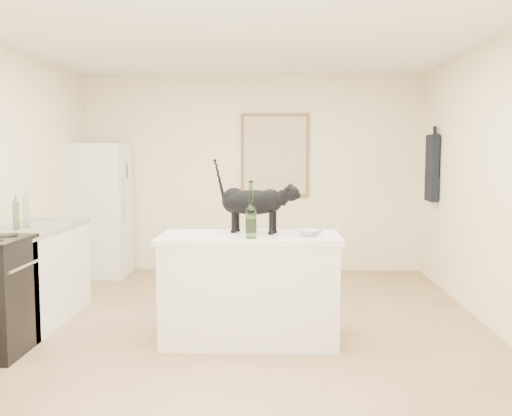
# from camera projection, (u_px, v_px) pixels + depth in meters

# --- Properties ---
(floor) EXTENTS (5.50, 5.50, 0.00)m
(floor) POSITION_uv_depth(u_px,v_px,m) (240.00, 333.00, 5.05)
(floor) COLOR tan
(floor) RESTS_ON ground
(ceiling) EXTENTS (5.50, 5.50, 0.00)m
(ceiling) POSITION_uv_depth(u_px,v_px,m) (239.00, 31.00, 4.80)
(ceiling) COLOR white
(ceiling) RESTS_ON ground
(wall_back) EXTENTS (4.50, 0.00, 4.50)m
(wall_back) POSITION_uv_depth(u_px,v_px,m) (253.00, 174.00, 7.66)
(wall_back) COLOR #FBEEC2
(wall_back) RESTS_ON ground
(wall_front) EXTENTS (4.50, 0.00, 4.50)m
(wall_front) POSITION_uv_depth(u_px,v_px,m) (193.00, 226.00, 2.19)
(wall_front) COLOR #FBEEC2
(wall_front) RESTS_ON ground
(wall_right) EXTENTS (0.00, 5.50, 5.50)m
(wall_right) POSITION_uv_depth(u_px,v_px,m) (504.00, 186.00, 4.85)
(wall_right) COLOR #FBEEC2
(wall_right) RESTS_ON ground
(island_base) EXTENTS (1.44, 0.67, 0.86)m
(island_base) POSITION_uv_depth(u_px,v_px,m) (250.00, 290.00, 4.81)
(island_base) COLOR white
(island_base) RESTS_ON floor
(island_top) EXTENTS (1.50, 0.70, 0.04)m
(island_top) POSITION_uv_depth(u_px,v_px,m) (250.00, 237.00, 4.76)
(island_top) COLOR white
(island_top) RESTS_ON island_base
(left_cabinets) EXTENTS (0.60, 1.40, 0.86)m
(left_cabinets) POSITION_uv_depth(u_px,v_px,m) (34.00, 276.00, 5.38)
(left_cabinets) COLOR white
(left_cabinets) RESTS_ON floor
(left_countertop) EXTENTS (0.62, 1.44, 0.04)m
(left_countertop) POSITION_uv_depth(u_px,v_px,m) (33.00, 228.00, 5.33)
(left_countertop) COLOR gray
(left_countertop) RESTS_ON left_cabinets
(fridge) EXTENTS (0.68, 0.68, 1.70)m
(fridge) POSITION_uv_depth(u_px,v_px,m) (100.00, 210.00, 7.38)
(fridge) COLOR white
(fridge) RESTS_ON floor
(artwork_frame) EXTENTS (0.90, 0.03, 1.10)m
(artwork_frame) POSITION_uv_depth(u_px,v_px,m) (275.00, 155.00, 7.60)
(artwork_frame) COLOR brown
(artwork_frame) RESTS_ON wall_back
(artwork_canvas) EXTENTS (0.82, 0.00, 1.02)m
(artwork_canvas) POSITION_uv_depth(u_px,v_px,m) (275.00, 155.00, 7.58)
(artwork_canvas) COLOR beige
(artwork_canvas) RESTS_ON wall_back
(hanging_garment) EXTENTS (0.08, 0.34, 0.80)m
(hanging_garment) POSITION_uv_depth(u_px,v_px,m) (432.00, 168.00, 6.88)
(hanging_garment) COLOR black
(hanging_garment) RESTS_ON wall_right
(black_cat) EXTENTS (0.70, 0.38, 0.47)m
(black_cat) POSITION_uv_depth(u_px,v_px,m) (253.00, 206.00, 4.86)
(black_cat) COLOR black
(black_cat) RESTS_ON island_top
(wine_bottle) EXTENTS (0.11, 0.11, 0.41)m
(wine_bottle) POSITION_uv_depth(u_px,v_px,m) (251.00, 213.00, 4.57)
(wine_bottle) COLOR #275E25
(wine_bottle) RESTS_ON island_top
(glass_bowl) EXTENTS (0.25, 0.25, 0.05)m
(glass_bowl) POSITION_uv_depth(u_px,v_px,m) (309.00, 233.00, 4.69)
(glass_bowl) COLOR white
(glass_bowl) RESTS_ON island_top
(fridge_paper) EXTENTS (0.06, 0.14, 0.20)m
(fridge_paper) POSITION_uv_depth(u_px,v_px,m) (128.00, 170.00, 7.41)
(fridge_paper) COLOR white
(fridge_paper) RESTS_ON fridge
(counter_bottle_cluster) EXTENTS (0.09, 0.20, 0.27)m
(counter_bottle_cluster) POSITION_uv_depth(u_px,v_px,m) (21.00, 214.00, 5.17)
(counter_bottle_cluster) COLOR #1C541D
(counter_bottle_cluster) RESTS_ON left_countertop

